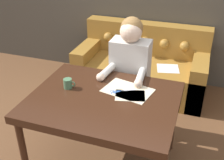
{
  "coord_description": "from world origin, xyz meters",
  "views": [
    {
      "loc": [
        0.72,
        -1.9,
        2.07
      ],
      "look_at": [
        0.02,
        0.13,
        0.88
      ],
      "focal_mm": 45.0,
      "sensor_mm": 36.0,
      "label": 1
    }
  ],
  "objects_px": {
    "couch": "(142,68)",
    "scissors": "(118,91)",
    "dining_table": "(103,105)",
    "person": "(130,76)",
    "mug": "(68,83)"
  },
  "relations": [
    {
      "from": "mug",
      "to": "couch",
      "type": "bearing_deg",
      "value": 77.62
    },
    {
      "from": "scissors",
      "to": "dining_table",
      "type": "bearing_deg",
      "value": -123.24
    },
    {
      "from": "person",
      "to": "mug",
      "type": "bearing_deg",
      "value": -124.88
    },
    {
      "from": "dining_table",
      "to": "person",
      "type": "distance_m",
      "value": 0.64
    },
    {
      "from": "dining_table",
      "to": "person",
      "type": "bearing_deg",
      "value": 85.2
    },
    {
      "from": "person",
      "to": "scissors",
      "type": "distance_m",
      "value": 0.52
    },
    {
      "from": "couch",
      "to": "scissors",
      "type": "height_order",
      "value": "couch"
    },
    {
      "from": "dining_table",
      "to": "person",
      "type": "relative_size",
      "value": 0.97
    },
    {
      "from": "couch",
      "to": "person",
      "type": "bearing_deg",
      "value": -85.19
    },
    {
      "from": "couch",
      "to": "person",
      "type": "distance_m",
      "value": 0.99
    },
    {
      "from": "dining_table",
      "to": "person",
      "type": "height_order",
      "value": "person"
    },
    {
      "from": "dining_table",
      "to": "couch",
      "type": "bearing_deg",
      "value": 90.88
    },
    {
      "from": "dining_table",
      "to": "scissors",
      "type": "bearing_deg",
      "value": 56.76
    },
    {
      "from": "person",
      "to": "scissors",
      "type": "xyz_separation_m",
      "value": [
        0.04,
        -0.5,
        0.11
      ]
    },
    {
      "from": "dining_table",
      "to": "mug",
      "type": "xyz_separation_m",
      "value": [
        -0.36,
        0.05,
        0.12
      ]
    }
  ]
}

